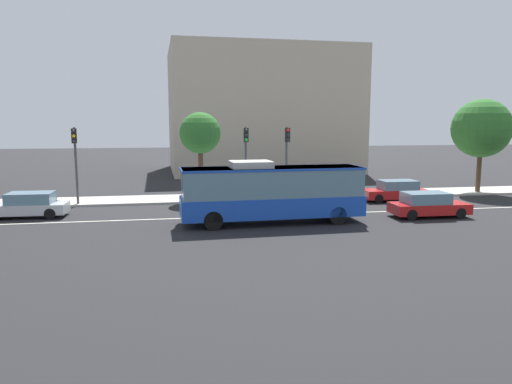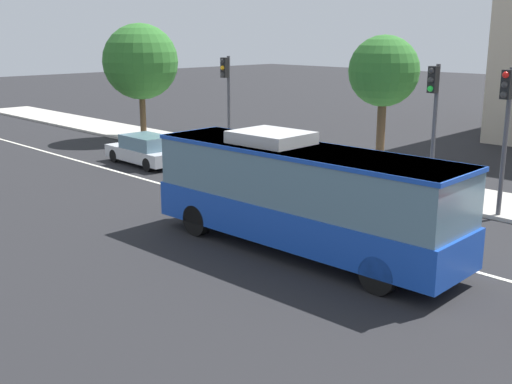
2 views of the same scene
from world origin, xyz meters
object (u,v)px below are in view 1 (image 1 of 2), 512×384
Objects in this scene: sedan_silver at (28,205)px; traffic_light_far_corner at (75,152)px; traffic_light_mid_block at (287,151)px; sedan_red_ahead at (428,205)px; street_tree_kerbside_centre at (200,134)px; transit_bus at (272,191)px; sedan_red at (395,191)px; traffic_light_near_corner at (246,151)px; street_tree_kerbside_right at (482,129)px.

traffic_light_far_corner is at bearing -119.55° from sedan_silver.
traffic_light_mid_block and traffic_light_far_corner have the same top height.
sedan_red_ahead is 15.95m from street_tree_kerbside_centre.
sedan_red_ahead is (9.41, 0.13, -1.09)m from transit_bus.
sedan_red_ahead is (-0.77, -5.78, 0.00)m from sedan_red.
transit_bus is 1.94× the size of traffic_light_near_corner.
sedan_silver is 0.73× the size of street_tree_kerbside_centre.
sedan_red is 0.87× the size of traffic_light_near_corner.
street_tree_kerbside_centre reaches higher than sedan_red_ahead.
transit_bus is at bearing -69.24° from street_tree_kerbside_centre.
traffic_light_far_corner is at bearing -3.04° from sedan_red.
street_tree_kerbside_right is (29.87, 0.74, 1.48)m from traffic_light_far_corner.
street_tree_kerbside_centre is at bearing 178.58° from street_tree_kerbside_right.
transit_bus is 9.47m from sedan_red_ahead.
street_tree_kerbside_right is at bearing -162.26° from sedan_red.
sedan_red_ahead is at bearing 44.10° from traffic_light_mid_block.
traffic_light_far_corner reaches higher than sedan_red_ahead.
street_tree_kerbside_right is at bearing 94.25° from traffic_light_mid_block.
transit_bus is 1.94× the size of traffic_light_mid_block.
street_tree_kerbside_right reaches higher than traffic_light_mid_block.
traffic_light_mid_block is 1.00× the size of traffic_light_far_corner.
traffic_light_mid_block is (-7.58, 1.41, 2.84)m from sedan_red.
traffic_light_mid_block reaches higher than transit_bus.
sedan_red_ahead is 0.87× the size of traffic_light_mid_block.
traffic_light_mid_block reaches higher than sedan_silver.
traffic_light_near_corner is at bearing 85.29° from traffic_light_far_corner.
traffic_light_near_corner reaches higher than sedan_red.
street_tree_kerbside_right is (31.99, 4.24, 4.32)m from sedan_silver.
sedan_silver is 1.00× the size of sedan_red_ahead.
transit_bus is at bearing 31.44° from sedan_red.
traffic_light_mid_block reaches higher than sedan_red_ahead.
traffic_light_mid_block is (16.33, 3.26, 2.84)m from sedan_silver.
sedan_red and sedan_silver have the same top height.
street_tree_kerbside_right is at bearing -170.75° from sedan_silver.
sedan_red is 23.98m from sedan_silver.
street_tree_kerbside_centre is at bearing -153.60° from sedan_silver.
sedan_red_ahead is at bearing 65.57° from traffic_light_far_corner.
traffic_light_far_corner is (-11.61, 7.56, 1.75)m from transit_bus.
sedan_silver is 0.88× the size of traffic_light_far_corner.
traffic_light_near_corner is 1.00× the size of traffic_light_mid_block.
traffic_light_near_corner is at bearing -21.75° from street_tree_kerbside_centre.
sedan_red_ahead is 22.47m from traffic_light_far_corner.
street_tree_kerbside_centre is 0.85× the size of street_tree_kerbside_right.
transit_bus is 2.22× the size of sedan_red.
sedan_red is 0.87× the size of traffic_light_far_corner.
traffic_light_mid_block is at bearing -167.01° from sedan_silver.
sedan_red is 22.03m from traffic_light_far_corner.
street_tree_kerbside_centre is (-3.35, 8.84, 2.91)m from transit_bus.
transit_bus is at bearing -18.85° from traffic_light_mid_block.
traffic_light_far_corner is at bearing 161.49° from sedan_red_ahead.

